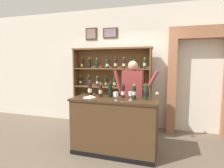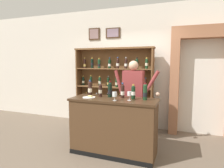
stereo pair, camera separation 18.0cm
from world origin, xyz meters
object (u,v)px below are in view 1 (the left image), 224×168
Objects in this scene: tasting_bottle_chianti at (110,90)px; tasting_bottle_super_tuscan at (123,91)px; tasting_bottle_prosecco at (101,90)px; wine_glass_right at (116,95)px; tasting_counter at (115,126)px; wine_shelf at (111,86)px; cheese_plate at (90,97)px; tasting_bottle_brunello at (134,92)px; tasting_bottle_rosso at (146,92)px; wine_glass_left at (130,94)px; shopkeeper at (133,92)px; tasting_bottle_riserva at (90,88)px.

tasting_bottle_super_tuscan is at bearing 0.51° from tasting_bottle_chianti.
wine_glass_right is (0.38, -0.26, -0.03)m from tasting_bottle_prosecco.
tasting_bottle_super_tuscan is 0.30m from wine_glass_right.
wine_glass_right is at bearing -66.03° from tasting_counter.
cheese_plate is at bearing -88.64° from wine_shelf.
tasting_bottle_brunello is 0.22m from tasting_bottle_rosso.
tasting_bottle_super_tuscan is at bearing 168.70° from tasting_bottle_brunello.
wine_glass_left is at bearing -12.31° from tasting_counter.
wine_glass_left is at bearing -23.48° from tasting_bottle_chianti.
wine_glass_left is at bearing 24.66° from wine_glass_right.
tasting_bottle_rosso is (0.56, 0.07, 0.66)m from tasting_counter.
tasting_bottle_rosso reaches higher than tasting_bottle_prosecco.
wine_shelf reaches higher than shopkeeper.
wine_shelf is 8.61× the size of cheese_plate.
shopkeeper is 6.23× the size of tasting_bottle_prosecco.
wine_glass_right is at bearing -55.94° from tasting_bottle_chianti.
tasting_bottle_rosso is 0.54m from wine_glass_right.
wine_glass_right is at bearing -99.79° from shopkeeper.
wine_shelf reaches higher than tasting_counter.
tasting_bottle_super_tuscan is 0.26m from wine_glass_left.
tasting_bottle_super_tuscan is at bearing 18.19° from cheese_plate.
tasting_counter is 5.10× the size of tasting_bottle_riserva.
tasting_counter is 0.70m from wine_glass_left.
tasting_counter is 0.65m from wine_glass_right.
tasting_bottle_rosso is at bearing -4.23° from tasting_bottle_chianti.
wine_glass_right reaches higher than cheese_plate.
wine_glass_left is (0.10, -0.67, 0.07)m from shopkeeper.
wine_shelf is at bearing 129.23° from tasting_bottle_rosso.
wine_glass_left is 0.78m from cheese_plate.
tasting_bottle_riserva is 0.87m from wine_glass_left.
cheese_plate is (0.08, -0.20, -0.14)m from tasting_bottle_riserva.
tasting_bottle_super_tuscan is at bearing 4.39° from tasting_bottle_prosecco.
tasting_bottle_rosso is (0.22, -0.01, 0.01)m from tasting_bottle_brunello.
tasting_bottle_riserva reaches higher than tasting_bottle_super_tuscan.
wine_glass_right is (-0.23, -0.11, -0.00)m from wine_glass_left.
wine_shelf is 7.18× the size of tasting_bottle_super_tuscan.
tasting_bottle_riserva is 1.00× the size of tasting_bottle_chianti.
tasting_bottle_chianti is 2.04× the size of wine_glass_right.
tasting_bottle_prosecco is 1.02× the size of tasting_bottle_brunello.
wine_glass_left is at bearing -81.68° from shopkeeper.
wine_glass_left is at bearing 0.44° from cheese_plate.
wine_shelf reaches higher than cheese_plate.
wine_shelf is 13.40× the size of wine_glass_right.
cheese_plate is at bearing -135.05° from shopkeeper.
wine_shelf is 13.16× the size of wine_glass_left.
wine_glass_left is (0.81, -1.43, 0.06)m from wine_shelf.
tasting_bottle_chianti reaches higher than tasting_bottle_super_tuscan.
tasting_counter is 5.08× the size of tasting_bottle_chianti.
wine_shelf is 1.64m from wine_glass_left.
shopkeeper is at bearing 32.46° from tasting_bottle_riserva.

